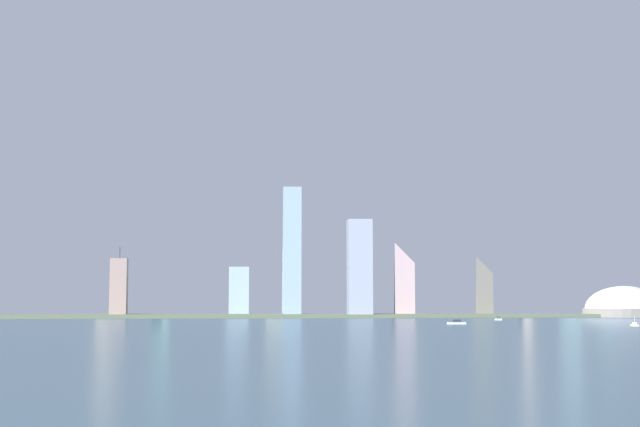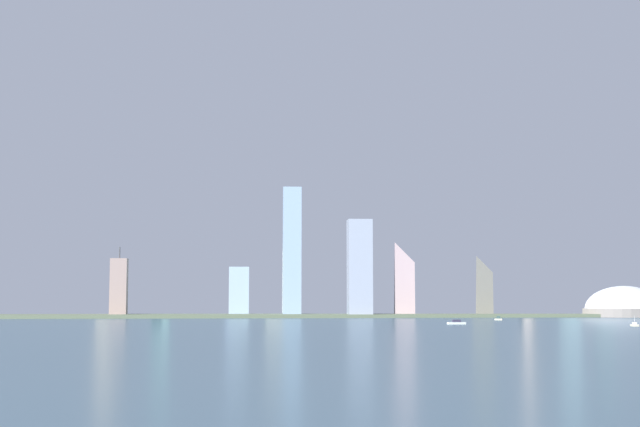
% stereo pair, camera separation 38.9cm
% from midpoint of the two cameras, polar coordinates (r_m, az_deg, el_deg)
% --- Properties ---
extents(ground_plane, '(6000.00, 6000.00, 0.00)m').
position_cam_midpoint_polar(ground_plane, '(463.74, 3.31, -8.55)').
color(ground_plane, '#365263').
extents(waterfront_pier, '(919.30, 65.96, 3.60)m').
position_cam_midpoint_polar(waterfront_pier, '(984.88, -1.31, -6.74)').
color(waterfront_pier, '#5F6B52').
rests_on(waterfront_pier, ground).
extents(observation_tower, '(36.74, 36.74, 376.07)m').
position_cam_midpoint_polar(observation_tower, '(1065.70, 13.38, 2.97)').
color(observation_tower, beige).
rests_on(observation_tower, ground).
extents(stadium_dome, '(100.02, 100.02, 54.33)m').
position_cam_midpoint_polar(stadium_dome, '(1077.69, 19.14, -5.94)').
color(stadium_dome, gray).
rests_on(stadium_dome, ground).
extents(skyscraper_0, '(20.28, 25.03, 124.79)m').
position_cam_midpoint_polar(skyscraper_0, '(1047.44, -5.67, -3.99)').
color(skyscraper_0, '#8F9FC0').
rests_on(skyscraper_0, ground).
extents(skyscraper_1, '(18.64, 22.02, 190.28)m').
position_cam_midpoint_polar(skyscraper_1, '(1096.52, 15.99, -1.68)').
color(skyscraper_1, '#8EAFB7').
rests_on(skyscraper_1, ground).
extents(skyscraper_2, '(21.04, 22.32, 149.12)m').
position_cam_midpoint_polar(skyscraper_2, '(999.89, -1.89, -2.54)').
color(skyscraper_2, '#94B2CF').
rests_on(skyscraper_2, ground).
extents(skyscraper_3, '(25.68, 27.16, 84.90)m').
position_cam_midpoint_polar(skyscraper_3, '(1036.33, -2.94, -4.54)').
color(skyscraper_3, '#ADAEA0').
rests_on(skyscraper_3, ground).
extents(skyscraper_4, '(20.24, 17.31, 104.28)m').
position_cam_midpoint_polar(skyscraper_4, '(1033.36, -10.39, -3.79)').
color(skyscraper_4, '#7DB1AC').
rests_on(skyscraper_4, ground).
extents(skyscraper_5, '(22.10, 24.31, 163.66)m').
position_cam_midpoint_polar(skyscraper_5, '(1078.90, -13.78, -2.21)').
color(skyscraper_5, '#C4B09B').
rests_on(skyscraper_5, ground).
extents(skyscraper_6, '(23.06, 20.04, 65.07)m').
position_cam_midpoint_polar(skyscraper_6, '(1013.68, -5.37, -5.07)').
color(skyscraper_6, '#A2BCD1').
rests_on(skyscraper_6, ground).
extents(skyscraper_7, '(23.30, 16.91, 98.80)m').
position_cam_midpoint_polar(skyscraper_7, '(1015.22, 2.69, -4.00)').
color(skyscraper_7, '#598EA1').
rests_on(skyscraper_7, ground).
extents(skyscraper_8, '(27.00, 22.08, 110.26)m').
position_cam_midpoint_polar(skyscraper_8, '(980.28, 2.61, -3.62)').
color(skyscraper_8, '#9FAABF').
rests_on(skyscraper_8, ground).
extents(skyscraper_9, '(20.74, 16.47, 97.65)m').
position_cam_midpoint_polar(skyscraper_9, '(1128.92, 18.11, -3.91)').
color(skyscraper_9, slate).
rests_on(skyscraper_9, ground).
extents(skyscraper_10, '(19.21, 20.60, 153.54)m').
position_cam_midpoint_polar(skyscraper_10, '(1030.25, 10.59, -2.41)').
color(skyscraper_10, slate).
rests_on(skyscraper_10, ground).
extents(skyscraper_11, '(15.14, 19.25, 53.88)m').
position_cam_midpoint_polar(skyscraper_11, '(1111.61, 13.45, -5.42)').
color(skyscraper_11, '#C2AEB2').
rests_on(skyscraper_11, ground).
extents(skyscraper_12, '(18.66, 15.58, 79.24)m').
position_cam_midpoint_polar(skyscraper_12, '(1003.59, -13.11, -4.78)').
color(skyscraper_12, '#A58A82').
rests_on(skyscraper_12, ground).
extents(skyscraper_13, '(23.41, 21.17, 198.77)m').
position_cam_midpoint_polar(skyscraper_13, '(1016.73, 5.46, -2.00)').
color(skyscraper_13, beige).
rests_on(skyscraper_13, ground).
extents(boat_0, '(16.68, 6.85, 3.99)m').
position_cam_midpoint_polar(boat_0, '(768.27, 8.96, -7.10)').
color(boat_0, white).
rests_on(boat_0, ground).
extents(boat_1, '(3.31, 9.61, 8.58)m').
position_cam_midpoint_polar(boat_1, '(755.15, 19.98, -6.90)').
color(boat_1, beige).
rests_on(boat_1, ground).
extents(boat_2, '(7.86, 5.00, 4.13)m').
position_cam_midpoint_polar(boat_2, '(894.30, 11.65, -6.79)').
color(boat_2, beige).
rests_on(boat_2, ground).
extents(airplane, '(21.22, 19.80, 7.51)m').
position_cam_midpoint_polar(airplane, '(1052.11, 3.45, 8.74)').
color(airplane, '#B5C4C3').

